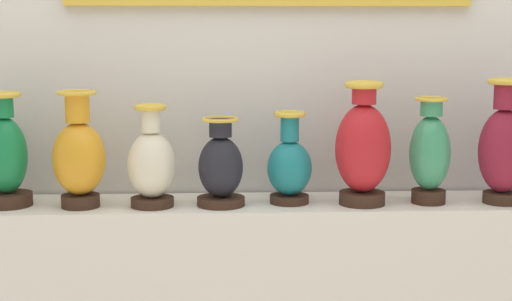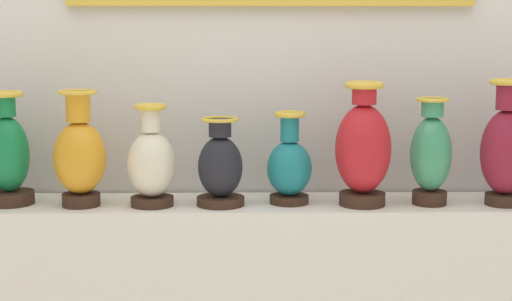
# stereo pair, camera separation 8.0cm
# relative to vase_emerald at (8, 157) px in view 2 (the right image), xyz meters

# --- Properties ---
(back_wall) EXTENTS (5.29, 0.14, 2.79)m
(back_wall) POSITION_rel_vase_emerald_xyz_m (0.82, 0.23, 0.30)
(back_wall) COLOR silver
(back_wall) RESTS_ON ground_plane
(vase_emerald) EXTENTS (0.16, 0.16, 0.38)m
(vase_emerald) POSITION_rel_vase_emerald_xyz_m (0.00, 0.00, 0.00)
(vase_emerald) COLOR #382319
(vase_emerald) RESTS_ON display_shelf
(vase_amber) EXTENTS (0.17, 0.17, 0.38)m
(vase_amber) POSITION_rel_vase_emerald_xyz_m (0.24, -0.03, 0.01)
(vase_amber) COLOR #382319
(vase_amber) RESTS_ON display_shelf
(vase_ivory) EXTENTS (0.16, 0.16, 0.34)m
(vase_ivory) POSITION_rel_vase_emerald_xyz_m (0.48, -0.03, -0.02)
(vase_ivory) COLOR #382319
(vase_ivory) RESTS_ON display_shelf
(vase_onyx) EXTENTS (0.16, 0.16, 0.29)m
(vase_onyx) POSITION_rel_vase_emerald_xyz_m (0.70, -0.03, -0.03)
(vase_onyx) COLOR #382319
(vase_onyx) RESTS_ON display_shelf
(vase_teal) EXTENTS (0.15, 0.15, 0.31)m
(vase_teal) POSITION_rel_vase_emerald_xyz_m (0.93, 0.00, -0.03)
(vase_teal) COLOR #382319
(vase_teal) RESTS_ON display_shelf
(vase_crimson) EXTENTS (0.18, 0.18, 0.41)m
(vase_crimson) POSITION_rel_vase_emerald_xyz_m (1.17, -0.03, 0.03)
(vase_crimson) COLOR #382319
(vase_crimson) RESTS_ON display_shelf
(vase_jade) EXTENTS (0.14, 0.14, 0.36)m
(vase_jade) POSITION_rel_vase_emerald_xyz_m (1.40, -0.02, 0.01)
(vase_jade) COLOR #382319
(vase_jade) RESTS_ON display_shelf
(vase_burgundy) EXTENTS (0.16, 0.16, 0.42)m
(vase_burgundy) POSITION_rel_vase_emerald_xyz_m (1.64, -0.03, 0.03)
(vase_burgundy) COLOR #382319
(vase_burgundy) RESTS_ON display_shelf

